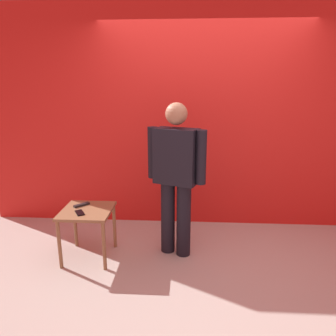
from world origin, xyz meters
name	(u,v)px	position (x,y,z in m)	size (l,w,h in m)	color
ground_plane	(205,274)	(0.00, 0.00, 0.00)	(12.00, 12.00, 0.00)	#B7B2A8
back_wall_red	(203,119)	(0.00, 1.25, 1.36)	(5.53, 0.12, 2.72)	red
standing_person	(176,173)	(-0.30, 0.39, 0.90)	(0.63, 0.36, 1.61)	black
side_table	(87,217)	(-1.21, 0.24, 0.46)	(0.51, 0.51, 0.54)	olive
cell_phone	(80,213)	(-1.25, 0.15, 0.55)	(0.07, 0.14, 0.01)	black
tv_remote	(82,205)	(-1.29, 0.35, 0.55)	(0.04, 0.17, 0.02)	black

